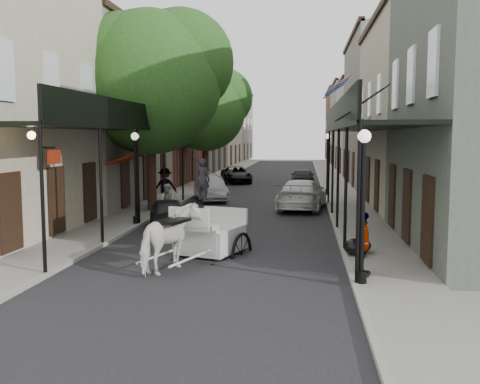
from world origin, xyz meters
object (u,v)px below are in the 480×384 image
(pedestrian_sidewalk_left, at_px, (165,187))
(car_left_far, at_px, (236,175))
(lamppost_right_near, at_px, (363,204))
(car_right_far, at_px, (303,177))
(tree_far, at_px, (210,107))
(car_right_near, at_px, (302,194))
(pedestrian_sidewalk_right, at_px, (363,244))
(tree_near, at_px, (159,77))
(lamppost_left, at_px, (136,176))
(lamppost_right_far, at_px, (328,163))
(carriage, at_px, (218,215))
(car_left_near, at_px, (169,214))
(pedestrian_walking, at_px, (168,202))
(car_left_mid, at_px, (211,189))
(horse, at_px, (171,238))

(pedestrian_sidewalk_left, xyz_separation_m, car_left_far, (1.80, 14.94, -0.43))
(lamppost_right_near, distance_m, car_left_far, 29.67)
(car_left_far, bearing_deg, car_right_far, -42.77)
(tree_far, bearing_deg, car_right_near, -60.74)
(pedestrian_sidewalk_right, relative_size, car_right_far, 0.40)
(tree_near, bearing_deg, car_right_far, 63.64)
(car_left_far, bearing_deg, lamppost_left, -107.34)
(pedestrian_sidewalk_right, height_order, car_right_near, pedestrian_sidewalk_right)
(tree_near, xyz_separation_m, car_right_near, (6.80, 1.78, -5.73))
(pedestrian_sidewalk_left, height_order, pedestrian_sidewalk_right, pedestrian_sidewalk_left)
(lamppost_right_far, bearing_deg, pedestrian_sidewalk_left, -144.62)
(carriage, height_order, car_left_near, carriage)
(pedestrian_walking, relative_size, pedestrian_sidewalk_left, 0.82)
(tree_far, relative_size, carriage, 2.84)
(pedestrian_sidewalk_left, bearing_deg, pedestrian_walking, 87.20)
(car_right_near, bearing_deg, lamppost_right_far, -97.07)
(tree_near, distance_m, car_left_near, 7.73)
(tree_far, xyz_separation_m, car_right_far, (6.85, -0.28, -5.13))
(carriage, relative_size, car_right_near, 0.58)
(tree_far, bearing_deg, lamppost_right_near, -72.32)
(tree_far, distance_m, pedestrian_sidewalk_left, 13.15)
(tree_far, relative_size, lamppost_left, 2.32)
(tree_far, height_order, car_left_mid, tree_far)
(pedestrian_walking, xyz_separation_m, car_left_near, (0.69, -2.57, -0.18))
(lamppost_right_near, distance_m, car_right_far, 25.97)
(tree_near, height_order, car_left_far, tree_near)
(car_left_near, xyz_separation_m, car_left_far, (-0.07, 21.43, 0.05))
(car_right_far, bearing_deg, horse, 80.11)
(carriage, distance_m, car_right_far, 22.36)
(pedestrian_sidewalk_right, bearing_deg, tree_near, 51.69)
(tree_near, xyz_separation_m, tree_far, (-0.05, 14.00, -0.65))
(tree_near, bearing_deg, tree_far, 90.19)
(lamppost_left, height_order, carriage, lamppost_left)
(pedestrian_sidewalk_right, bearing_deg, lamppost_left, 64.16)
(lamppost_right_near, bearing_deg, horse, 168.65)
(tree_far, relative_size, car_left_near, 2.43)
(car_left_mid, relative_size, car_right_far, 0.97)
(lamppost_right_far, relative_size, carriage, 1.22)
(tree_near, relative_size, lamppost_right_far, 2.60)
(lamppost_right_far, relative_size, pedestrian_walking, 2.35)
(car_right_near, bearing_deg, pedestrian_sidewalk_right, 103.75)
(car_left_near, bearing_deg, horse, -93.56)
(car_right_far, bearing_deg, pedestrian_sidewalk_left, 57.54)
(lamppost_left, relative_size, carriage, 1.22)
(lamppost_right_far, height_order, horse, lamppost_right_far)
(tree_far, distance_m, pedestrian_sidewalk_right, 27.29)
(lamppost_right_far, relative_size, pedestrian_sidewalk_right, 2.25)
(carriage, bearing_deg, tree_far, 118.76)
(lamppost_right_near, distance_m, lamppost_left, 11.46)
(lamppost_left, xyz_separation_m, pedestrian_sidewalk_right, (8.30, -7.31, -1.11))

